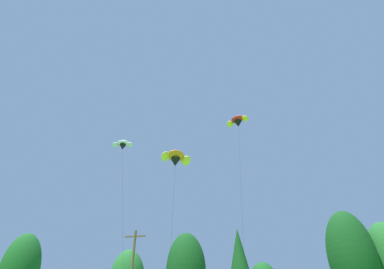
% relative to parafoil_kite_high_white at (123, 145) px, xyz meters
% --- Properties ---
extents(treeline_tree_f, '(4.64, 4.64, 13.81)m').
position_rel_parafoil_kite_high_white_xyz_m(treeline_tree_f, '(13.81, 12.57, -13.13)').
color(treeline_tree_f, '#472D19').
rests_on(treeline_tree_f, ground_plane).
extents(treeline_tree_h, '(5.88, 5.88, 15.09)m').
position_rel_parafoil_kite_high_white_xyz_m(treeline_tree_h, '(27.96, 10.81, -12.64)').
color(treeline_tree_h, '#472D19').
rests_on(treeline_tree_h, ground_plane).
extents(parafoil_kite_high_white, '(8.91, 14.20, 21.32)m').
position_rel_parafoil_kite_high_white_xyz_m(parafoil_kite_high_white, '(0.00, 0.00, 0.00)').
color(parafoil_kite_high_white, white).
extents(parafoil_kite_mid_orange, '(3.42, 10.92, 15.88)m').
position_rel_parafoil_kite_high_white_xyz_m(parafoil_kite_mid_orange, '(8.16, -5.01, -5.20)').
color(parafoil_kite_mid_orange, orange).
extents(parafoil_kite_far_red_yellow, '(3.33, 10.17, 25.23)m').
position_rel_parafoil_kite_high_white_xyz_m(parafoil_kite_far_red_yellow, '(15.08, 2.46, 3.84)').
color(parafoil_kite_far_red_yellow, red).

